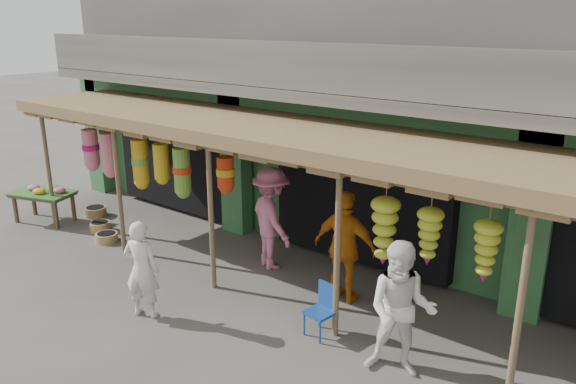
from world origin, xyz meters
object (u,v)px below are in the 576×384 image
Objects in this scene: flower_table at (44,194)px; person_right at (401,310)px; person_front at (142,269)px; person_vendor at (345,247)px; blue_chair at (323,307)px; person_shopper at (271,218)px.

person_right is at bearing -20.14° from flower_table.
person_front reaches higher than flower_table.
person_vendor is (2.21, 2.33, 0.15)m from person_front.
flower_table is 7.47m from person_vendor.
person_right is 2.04m from person_vendor.
person_right is (1.32, -0.19, 0.48)m from blue_chair.
flower_table is 1.97× the size of blue_chair.
person_shopper is at bearing -121.99° from person_front.
flower_table is 7.71m from blue_chair.
flower_table is at bearing -171.81° from blue_chair.
person_vendor is at bearing 114.68° from blue_chair.
person_shopper is at bearing -5.76° from flower_table.
person_right reaches higher than person_front.
person_vendor is (-0.30, 1.06, 0.51)m from blue_chair.
blue_chair is 0.50× the size of person_front.
person_front is at bearing 175.55° from person_right.
person_vendor is at bearing 122.11° from person_right.
blue_chair is at bearing 173.69° from person_shopper.
blue_chair is 1.22m from person_vendor.
person_front is 2.66m from person_shopper.
flower_table is 0.84× the size of person_right.
flower_table is at bearing 39.38° from person_shopper.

